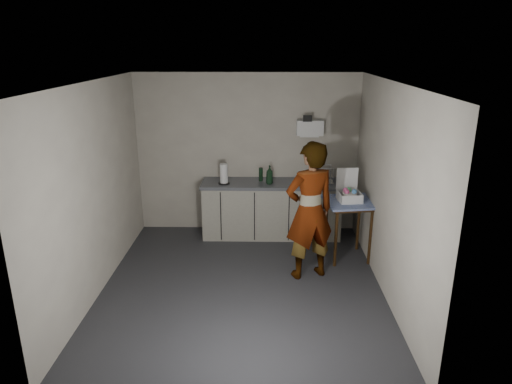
{
  "coord_description": "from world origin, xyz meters",
  "views": [
    {
      "loc": [
        0.28,
        -5.28,
        3.02
      ],
      "look_at": [
        0.17,
        0.45,
        1.15
      ],
      "focal_mm": 32.0,
      "sensor_mm": 36.0,
      "label": 1
    }
  ],
  "objects_px": {
    "dark_bottle": "(261,174)",
    "soda_can": "(270,178)",
    "side_table": "(349,208)",
    "bakery_box": "(349,194)",
    "kitchen_counter": "(271,211)",
    "soap_bottle": "(269,175)",
    "paper_towel": "(224,174)",
    "standing_man": "(310,211)",
    "dish_rack": "(320,179)"
  },
  "relations": [
    {
      "from": "paper_towel",
      "to": "dark_bottle",
      "type": "bearing_deg",
      "value": 15.43
    },
    {
      "from": "standing_man",
      "to": "paper_towel",
      "type": "height_order",
      "value": "standing_man"
    },
    {
      "from": "kitchen_counter",
      "to": "soap_bottle",
      "type": "xyz_separation_m",
      "value": [
        -0.04,
        -0.09,
        0.63
      ]
    },
    {
      "from": "kitchen_counter",
      "to": "dark_bottle",
      "type": "height_order",
      "value": "dark_bottle"
    },
    {
      "from": "paper_towel",
      "to": "soap_bottle",
      "type": "bearing_deg",
      "value": 0.45
    },
    {
      "from": "soda_can",
      "to": "paper_towel",
      "type": "bearing_deg",
      "value": -169.89
    },
    {
      "from": "kitchen_counter",
      "to": "side_table",
      "type": "relative_size",
      "value": 2.53
    },
    {
      "from": "kitchen_counter",
      "to": "side_table",
      "type": "height_order",
      "value": "kitchen_counter"
    },
    {
      "from": "paper_towel",
      "to": "bakery_box",
      "type": "height_order",
      "value": "bakery_box"
    },
    {
      "from": "standing_man",
      "to": "paper_towel",
      "type": "relative_size",
      "value": 5.81
    },
    {
      "from": "side_table",
      "to": "dark_bottle",
      "type": "bearing_deg",
      "value": 137.01
    },
    {
      "from": "side_table",
      "to": "dish_rack",
      "type": "distance_m",
      "value": 0.91
    },
    {
      "from": "soda_can",
      "to": "dark_bottle",
      "type": "bearing_deg",
      "value": 167.61
    },
    {
      "from": "dark_bottle",
      "to": "dish_rack",
      "type": "distance_m",
      "value": 0.95
    },
    {
      "from": "kitchen_counter",
      "to": "bakery_box",
      "type": "height_order",
      "value": "bakery_box"
    },
    {
      "from": "dark_bottle",
      "to": "dish_rack",
      "type": "xyz_separation_m",
      "value": [
        0.95,
        -0.06,
        -0.05
      ]
    },
    {
      "from": "side_table",
      "to": "bakery_box",
      "type": "xyz_separation_m",
      "value": [
        -0.01,
        0.02,
        0.21
      ]
    },
    {
      "from": "kitchen_counter",
      "to": "standing_man",
      "type": "distance_m",
      "value": 1.54
    },
    {
      "from": "kitchen_counter",
      "to": "soap_bottle",
      "type": "bearing_deg",
      "value": -113.69
    },
    {
      "from": "kitchen_counter",
      "to": "standing_man",
      "type": "relative_size",
      "value": 1.2
    },
    {
      "from": "side_table",
      "to": "dark_bottle",
      "type": "height_order",
      "value": "dark_bottle"
    },
    {
      "from": "standing_man",
      "to": "soap_bottle",
      "type": "relative_size",
      "value": 6.33
    },
    {
      "from": "dark_bottle",
      "to": "bakery_box",
      "type": "bearing_deg",
      "value": -34.4
    },
    {
      "from": "kitchen_counter",
      "to": "side_table",
      "type": "xyz_separation_m",
      "value": [
        1.1,
        -0.82,
        0.34
      ]
    },
    {
      "from": "side_table",
      "to": "dark_bottle",
      "type": "xyz_separation_m",
      "value": [
        -1.27,
        0.88,
        0.25
      ]
    },
    {
      "from": "kitchen_counter",
      "to": "side_table",
      "type": "bearing_deg",
      "value": -36.57
    },
    {
      "from": "kitchen_counter",
      "to": "dark_bottle",
      "type": "relative_size",
      "value": 10.28
    },
    {
      "from": "kitchen_counter",
      "to": "paper_towel",
      "type": "distance_m",
      "value": 0.99
    },
    {
      "from": "standing_man",
      "to": "soap_bottle",
      "type": "height_order",
      "value": "standing_man"
    },
    {
      "from": "standing_man",
      "to": "kitchen_counter",
      "type": "bearing_deg",
      "value": -91.76
    },
    {
      "from": "dark_bottle",
      "to": "paper_towel",
      "type": "height_order",
      "value": "paper_towel"
    },
    {
      "from": "soda_can",
      "to": "dark_bottle",
      "type": "distance_m",
      "value": 0.15
    },
    {
      "from": "side_table",
      "to": "soap_bottle",
      "type": "distance_m",
      "value": 1.38
    },
    {
      "from": "soda_can",
      "to": "side_table",
      "type": "bearing_deg",
      "value": -37.0
    },
    {
      "from": "soda_can",
      "to": "dark_bottle",
      "type": "xyz_separation_m",
      "value": [
        -0.14,
        0.03,
        0.05
      ]
    },
    {
      "from": "paper_towel",
      "to": "bakery_box",
      "type": "bearing_deg",
      "value": -20.92
    },
    {
      "from": "side_table",
      "to": "bakery_box",
      "type": "height_order",
      "value": "bakery_box"
    },
    {
      "from": "standing_man",
      "to": "dish_rack",
      "type": "distance_m",
      "value": 1.42
    },
    {
      "from": "dark_bottle",
      "to": "soda_can",
      "type": "bearing_deg",
      "value": -12.39
    },
    {
      "from": "kitchen_counter",
      "to": "standing_man",
      "type": "xyz_separation_m",
      "value": [
        0.48,
        -1.38,
        0.51
      ]
    },
    {
      "from": "kitchen_counter",
      "to": "dish_rack",
      "type": "relative_size",
      "value": 5.88
    },
    {
      "from": "dark_bottle",
      "to": "bakery_box",
      "type": "relative_size",
      "value": 0.49
    },
    {
      "from": "soda_can",
      "to": "paper_towel",
      "type": "distance_m",
      "value": 0.74
    },
    {
      "from": "side_table",
      "to": "soda_can",
      "type": "bearing_deg",
      "value": 134.77
    },
    {
      "from": "soap_bottle",
      "to": "dish_rack",
      "type": "relative_size",
      "value": 0.77
    },
    {
      "from": "kitchen_counter",
      "to": "soda_can",
      "type": "height_order",
      "value": "soda_can"
    },
    {
      "from": "paper_towel",
      "to": "dish_rack",
      "type": "xyz_separation_m",
      "value": [
        1.53,
        0.1,
        -0.09
      ]
    },
    {
      "from": "soap_bottle",
      "to": "paper_towel",
      "type": "distance_m",
      "value": 0.72
    },
    {
      "from": "dish_rack",
      "to": "dark_bottle",
      "type": "bearing_deg",
      "value": 176.23
    },
    {
      "from": "soda_can",
      "to": "standing_man",
      "type": "bearing_deg",
      "value": -70.24
    }
  ]
}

